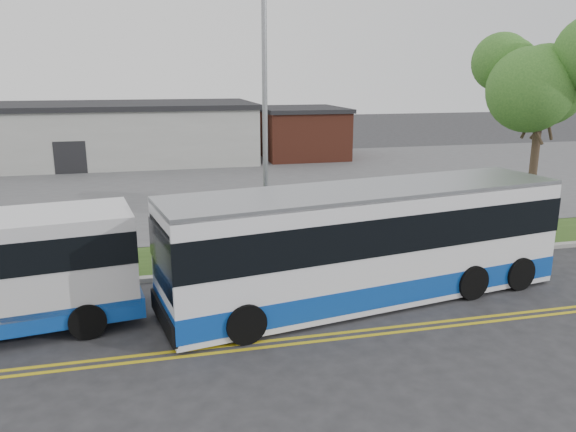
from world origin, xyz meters
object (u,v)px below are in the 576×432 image
object	(u,v)px
tree_east	(543,80)
shuttle_bus	(2,272)
streetlight_near	(265,110)
transit_bus	(367,243)

from	to	relation	value
tree_east	shuttle_bus	xyz separation A→B (m)	(-18.68, -4.69, -4.59)
tree_east	streetlight_near	size ratio (longest dim) A/B	0.88
tree_east	shuttle_bus	world-z (taller)	tree_east
transit_bus	shuttle_bus	bearing A→B (deg)	169.40
streetlight_near	shuttle_bus	world-z (taller)	streetlight_near
tree_east	transit_bus	world-z (taller)	tree_east
streetlight_near	shuttle_bus	distance (m)	9.57
tree_east	shuttle_bus	distance (m)	19.80
tree_east	shuttle_bus	bearing A→B (deg)	-165.91
tree_east	shuttle_bus	size ratio (longest dim) A/B	1.02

